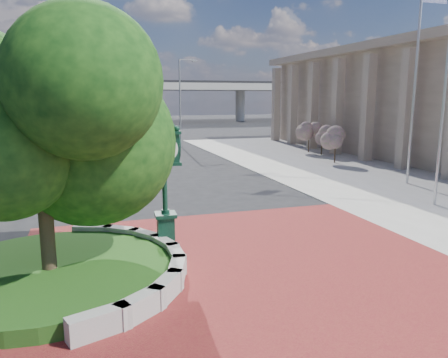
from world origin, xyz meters
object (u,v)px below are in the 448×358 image
parked_car (122,134)px  street_lamp_near (182,96)px  flagpole_a (445,88)px  flagpole_b (415,80)px  post_clock (164,176)px  street_lamp_far (116,97)px

parked_car → street_lamp_near: (5.09, -6.46, 3.93)m
flagpole_a → flagpole_b: bearing=63.1°
post_clock → street_lamp_far: 42.20m
parked_car → street_lamp_far: (0.11, 7.74, 3.89)m
parked_car → street_lamp_far: bearing=103.3°
street_lamp_far → street_lamp_near: bearing=-70.7°
post_clock → street_lamp_near: size_ratio=0.53×
post_clock → flagpole_b: bearing=24.4°
flagpole_b → street_lamp_far: size_ratio=1.34×
flagpole_b → street_lamp_far: (-12.70, 35.64, -0.82)m
flagpole_a → street_lamp_far: 41.31m
parked_car → street_lamp_near: 9.12m
flagpole_a → parked_car: bearing=108.3°
parked_car → flagpole_b: flagpole_b is taller
flagpole_b → parked_car: bearing=114.7°
flagpole_b → post_clock: bearing=-155.6°
post_clock → parked_car: 34.43m
parked_car → street_lamp_near: bearing=-37.7°
flagpole_a → flagpole_b: flagpole_b is taller
post_clock → street_lamp_far: bearing=87.9°
flagpole_a → street_lamp_near: (-5.54, 25.75, -0.26)m
street_lamp_near → parked_car: bearing=128.2°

